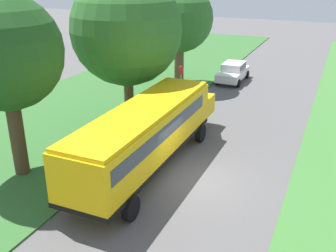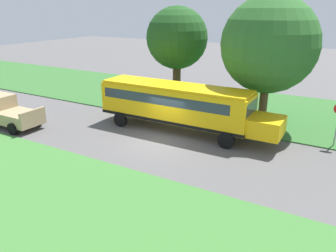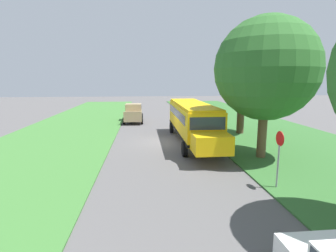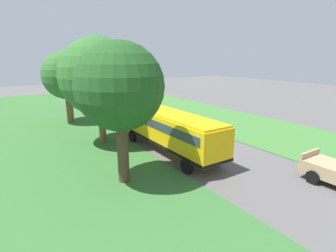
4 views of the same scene
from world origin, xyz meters
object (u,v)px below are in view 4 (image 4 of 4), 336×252
oak_tree_far_end (67,76)px  stop_sign (100,112)px  oak_tree_beside_bus (117,87)px  oak_tree_roadside_mid (97,76)px  car_white_nearest (95,108)px  school_bus (169,128)px

oak_tree_far_end → stop_sign: (1.91, -4.34, -3.47)m
oak_tree_beside_bus → oak_tree_roadside_mid: oak_tree_roadside_mid is taller
stop_sign → oak_tree_roadside_mid: bearing=-108.5°
oak_tree_beside_bus → oak_tree_far_end: (1.15, 16.78, -0.47)m
oak_tree_beside_bus → oak_tree_roadside_mid: bearing=79.1°
oak_tree_beside_bus → stop_sign: bearing=76.1°
stop_sign → car_white_nearest: bearing=75.9°
oak_tree_beside_bus → oak_tree_roadside_mid: 7.88m
oak_tree_beside_bus → oak_tree_far_end: oak_tree_beside_bus is taller
stop_sign → oak_tree_far_end: bearing=113.8°
school_bus → oak_tree_beside_bus: size_ratio=1.52×
car_white_nearest → stop_sign: (-1.80, -7.15, 0.86)m
car_white_nearest → oak_tree_beside_bus: bearing=-104.0°
car_white_nearest → oak_tree_beside_bus: (-4.87, -19.59, 4.80)m
oak_tree_beside_bus → school_bus: bearing=28.9°
school_bus → oak_tree_beside_bus: bearing=-151.1°
oak_tree_roadside_mid → oak_tree_beside_bus: bearing=-100.9°
car_white_nearest → oak_tree_beside_bus: 20.74m
school_bus → oak_tree_roadside_mid: bearing=128.0°
oak_tree_beside_bus → oak_tree_far_end: size_ratio=1.04×
school_bus → car_white_nearest: (-0.40, 16.68, -1.05)m
car_white_nearest → school_bus: bearing=-88.6°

